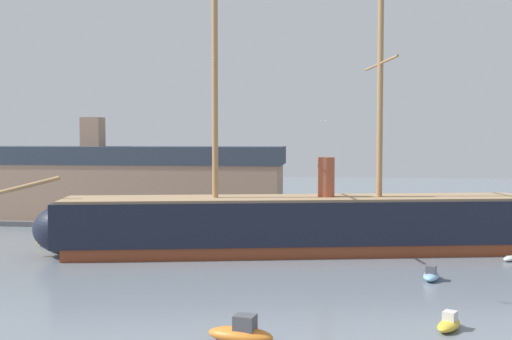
{
  "coord_description": "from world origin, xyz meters",
  "views": [
    {
      "loc": [
        7.91,
        -21.3,
        13.81
      ],
      "look_at": [
        0.66,
        39.09,
        10.72
      ],
      "focal_mm": 42.76,
      "sensor_mm": 36.0,
      "label": 1
    }
  ],
  "objects_px": {
    "tall_ship": "(298,224)",
    "motorboat_alongside_stern": "(431,275)",
    "motorboat_mid_right": "(449,324)",
    "dockside_warehouse_left": "(130,185)",
    "dinghy_far_right": "(510,258)",
    "motorboat_far_left": "(53,240)",
    "seagull_in_flight": "(325,121)",
    "motorboat_near_centre": "(241,333)"
  },
  "relations": [
    {
      "from": "tall_ship",
      "to": "seagull_in_flight",
      "type": "bearing_deg",
      "value": -81.64
    },
    {
      "from": "tall_ship",
      "to": "motorboat_far_left",
      "type": "distance_m",
      "value": 32.32
    },
    {
      "from": "tall_ship",
      "to": "seagull_in_flight",
      "type": "distance_m",
      "value": 25.92
    },
    {
      "from": "motorboat_mid_right",
      "to": "dinghy_far_right",
      "type": "relative_size",
      "value": 1.33
    },
    {
      "from": "motorboat_alongside_stern",
      "to": "seagull_in_flight",
      "type": "relative_size",
      "value": 3.59
    },
    {
      "from": "motorboat_near_centre",
      "to": "motorboat_mid_right",
      "type": "bearing_deg",
      "value": 17.21
    },
    {
      "from": "motorboat_far_left",
      "to": "tall_ship",
      "type": "bearing_deg",
      "value": -3.29
    },
    {
      "from": "motorboat_near_centre",
      "to": "motorboat_alongside_stern",
      "type": "relative_size",
      "value": 1.3
    },
    {
      "from": "motorboat_mid_right",
      "to": "motorboat_alongside_stern",
      "type": "relative_size",
      "value": 0.91
    },
    {
      "from": "motorboat_mid_right",
      "to": "dinghy_far_right",
      "type": "height_order",
      "value": "motorboat_mid_right"
    },
    {
      "from": "tall_ship",
      "to": "dinghy_far_right",
      "type": "relative_size",
      "value": 26.38
    },
    {
      "from": "motorboat_mid_right",
      "to": "motorboat_alongside_stern",
      "type": "distance_m",
      "value": 15.89
    },
    {
      "from": "tall_ship",
      "to": "motorboat_alongside_stern",
      "type": "bearing_deg",
      "value": -43.14
    },
    {
      "from": "motorboat_alongside_stern",
      "to": "dinghy_far_right",
      "type": "bearing_deg",
      "value": 45.69
    },
    {
      "from": "tall_ship",
      "to": "dinghy_far_right",
      "type": "bearing_deg",
      "value": -4.91
    },
    {
      "from": "motorboat_mid_right",
      "to": "seagull_in_flight",
      "type": "xyz_separation_m",
      "value": [
        -9.03,
        5.81,
        14.84
      ]
    },
    {
      "from": "motorboat_near_centre",
      "to": "dockside_warehouse_left",
      "type": "bearing_deg",
      "value": 115.16
    },
    {
      "from": "motorboat_mid_right",
      "to": "seagull_in_flight",
      "type": "relative_size",
      "value": 3.27
    },
    {
      "from": "motorboat_far_left",
      "to": "dinghy_far_right",
      "type": "distance_m",
      "value": 56.46
    },
    {
      "from": "dockside_warehouse_left",
      "to": "motorboat_alongside_stern",
      "type": "bearing_deg",
      "value": -40.73
    },
    {
      "from": "motorboat_near_centre",
      "to": "dinghy_far_right",
      "type": "bearing_deg",
      "value": 49.73
    },
    {
      "from": "motorboat_mid_right",
      "to": "dinghy_far_right",
      "type": "xyz_separation_m",
      "value": [
        11.8,
        26.58,
        -0.17
      ]
    },
    {
      "from": "motorboat_far_left",
      "to": "seagull_in_flight",
      "type": "relative_size",
      "value": 4.3
    },
    {
      "from": "motorboat_near_centre",
      "to": "motorboat_far_left",
      "type": "bearing_deg",
      "value": 130.58
    },
    {
      "from": "tall_ship",
      "to": "motorboat_near_centre",
      "type": "xyz_separation_m",
      "value": [
        -2.15,
        -33.16,
        -2.86
      ]
    },
    {
      "from": "motorboat_near_centre",
      "to": "motorboat_alongside_stern",
      "type": "bearing_deg",
      "value": 52.09
    },
    {
      "from": "motorboat_alongside_stern",
      "to": "dockside_warehouse_left",
      "type": "relative_size",
      "value": 0.07
    },
    {
      "from": "dinghy_far_right",
      "to": "motorboat_mid_right",
      "type": "bearing_deg",
      "value": -113.94
    },
    {
      "from": "seagull_in_flight",
      "to": "dockside_warehouse_left",
      "type": "bearing_deg",
      "value": 124.65
    },
    {
      "from": "dinghy_far_right",
      "to": "seagull_in_flight",
      "type": "bearing_deg",
      "value": -135.07
    },
    {
      "from": "motorboat_mid_right",
      "to": "motorboat_far_left",
      "type": "distance_m",
      "value": 53.97
    },
    {
      "from": "motorboat_alongside_stern",
      "to": "dinghy_far_right",
      "type": "height_order",
      "value": "motorboat_alongside_stern"
    },
    {
      "from": "dinghy_far_right",
      "to": "seagull_in_flight",
      "type": "distance_m",
      "value": 33.02
    },
    {
      "from": "motorboat_mid_right",
      "to": "motorboat_near_centre",
      "type": "bearing_deg",
      "value": -162.79
    },
    {
      "from": "motorboat_mid_right",
      "to": "seagull_in_flight",
      "type": "distance_m",
      "value": 18.31
    },
    {
      "from": "motorboat_alongside_stern",
      "to": "dinghy_far_right",
      "type": "distance_m",
      "value": 15.02
    },
    {
      "from": "seagull_in_flight",
      "to": "motorboat_alongside_stern",
      "type": "bearing_deg",
      "value": 44.13
    },
    {
      "from": "motorboat_far_left",
      "to": "dockside_warehouse_left",
      "type": "xyz_separation_m",
      "value": [
        3.2,
        22.02,
        5.65
      ]
    },
    {
      "from": "motorboat_near_centre",
      "to": "motorboat_alongside_stern",
      "type": "height_order",
      "value": "motorboat_near_centre"
    },
    {
      "from": "dockside_warehouse_left",
      "to": "seagull_in_flight",
      "type": "relative_size",
      "value": 52.0
    },
    {
      "from": "motorboat_mid_right",
      "to": "dockside_warehouse_left",
      "type": "distance_m",
      "value": 67.08
    },
    {
      "from": "motorboat_alongside_stern",
      "to": "motorboat_far_left",
      "type": "relative_size",
      "value": 0.84
    }
  ]
}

